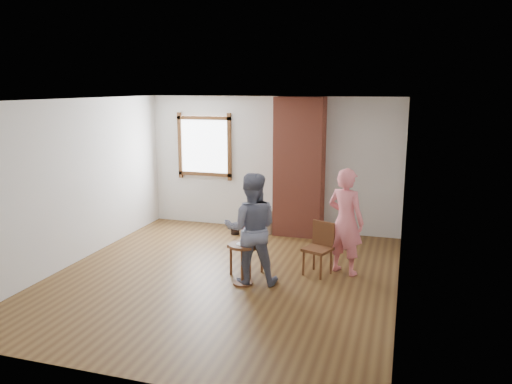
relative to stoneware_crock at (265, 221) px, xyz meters
The scene contains 12 objects.
ground 2.41m from the stoneware_crock, 89.00° to the right, with size 5.50×5.50×0.00m, color brown.
room_shell 2.39m from the stoneware_crock, 90.46° to the right, with size 5.04×5.52×2.62m.
brick_chimney 1.25m from the stoneware_crock, ahead, with size 0.90×0.50×2.60m, color #AF533E.
stoneware_crock is the anchor object (origin of this frame).
dark_pot 0.60m from the stoneware_crock, 152.99° to the right, with size 0.17×0.17×0.17m, color black.
dining_chair_left 2.13m from the stoneware_crock, 80.46° to the right, with size 0.51×0.51×0.89m.
dining_chair_right 2.30m from the stoneware_crock, 52.84° to the right, with size 0.48×0.48×0.79m.
side_table 2.61m from the stoneware_crock, 80.92° to the right, with size 0.40×0.40×0.60m.
cake_plate 2.63m from the stoneware_crock, 80.92° to the right, with size 0.18×0.18×0.01m, color white.
cake_slice 2.64m from the stoneware_crock, 80.71° to the right, with size 0.08×0.07×0.06m, color white.
man 2.58m from the stoneware_crock, 78.43° to the right, with size 0.78×0.61×1.61m, color #131634.
person_pink 2.49m from the stoneware_crock, 44.13° to the right, with size 0.59×0.39×1.61m, color pink.
Camera 1 is at (2.51, -6.55, 2.78)m, focal length 35.00 mm.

